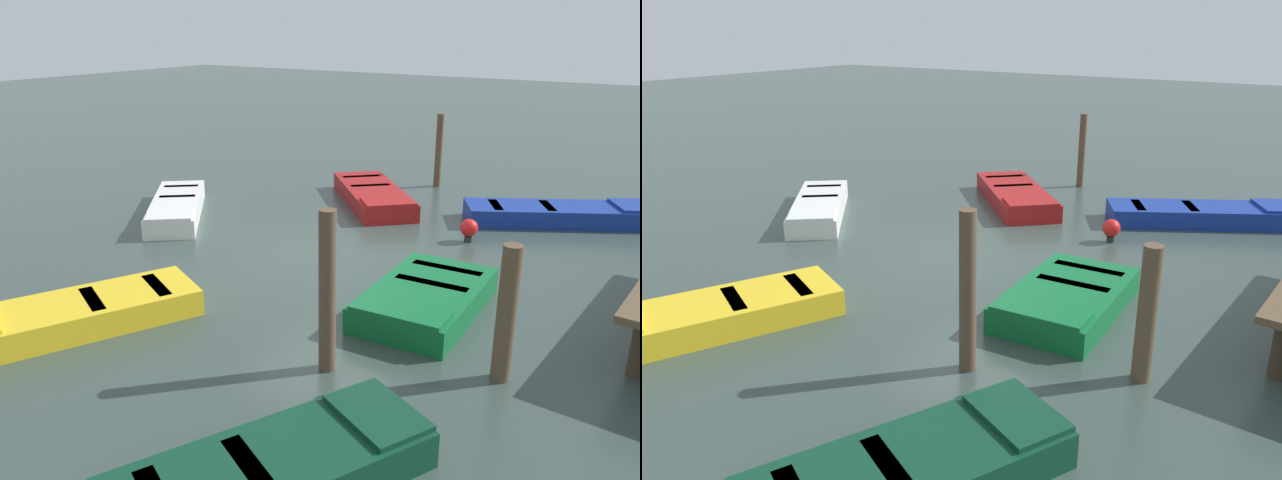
{
  "view_description": "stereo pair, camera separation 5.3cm",
  "coord_description": "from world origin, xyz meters",
  "views": [
    {
      "loc": [
        9.31,
        6.03,
        4.25
      ],
      "look_at": [
        0.0,
        0.0,
        0.35
      ],
      "focal_mm": 35.1,
      "sensor_mm": 36.0,
      "label": 1
    },
    {
      "loc": [
        9.28,
        6.08,
        4.25
      ],
      "look_at": [
        0.0,
        0.0,
        0.35
      ],
      "focal_mm": 35.1,
      "sensor_mm": 36.0,
      "label": 2
    }
  ],
  "objects": [
    {
      "name": "mooring_piling_center",
      "position": [
        -6.28,
        -0.28,
        0.98
      ],
      "size": [
        0.19,
        0.19,
        1.95
      ],
      "primitive_type": "cylinder",
      "color": "brown",
      "rests_on": "ground_plane"
    },
    {
      "name": "rowboat_red",
      "position": [
        -3.8,
        -0.91,
        0.22
      ],
      "size": [
        3.43,
        3.3,
        0.46
      ],
      "rotation": [
        0.0,
        0.0,
        0.75
      ],
      "color": "maroon",
      "rests_on": "ground_plane"
    },
    {
      "name": "rowboat_green",
      "position": [
        1.08,
        2.63,
        0.22
      ],
      "size": [
        2.71,
        1.63,
        0.46
      ],
      "rotation": [
        0.0,
        0.0,
        0.05
      ],
      "color": "#0F602D",
      "rests_on": "ground_plane"
    },
    {
      "name": "rowboat_white",
      "position": [
        -0.44,
        -4.2,
        0.22
      ],
      "size": [
        3.36,
        3.03,
        0.46
      ],
      "rotation": [
        0.0,
        0.0,
        0.69
      ],
      "color": "silver",
      "rests_on": "ground_plane"
    },
    {
      "name": "mooring_piling_mid_right",
      "position": [
        3.32,
        2.26,
        1.07
      ],
      "size": [
        0.22,
        0.22,
        2.14
      ],
      "primitive_type": "cylinder",
      "color": "brown",
      "rests_on": "ground_plane"
    },
    {
      "name": "rowboat_yellow",
      "position": [
        4.38,
        -1.45,
        0.22
      ],
      "size": [
        3.69,
        2.59,
        0.46
      ],
      "rotation": [
        0.0,
        0.0,
        5.84
      ],
      "color": "gold",
      "rests_on": "ground_plane"
    },
    {
      "name": "rowboat_dark_green",
      "position": [
        5.46,
        3.02,
        0.22
      ],
      "size": [
        3.32,
        2.4,
        0.46
      ],
      "rotation": [
        0.0,
        0.0,
        2.69
      ],
      "color": "#0C3823",
      "rests_on": "ground_plane"
    },
    {
      "name": "marker_buoy",
      "position": [
        -2.38,
        2.05,
        0.29
      ],
      "size": [
        0.36,
        0.36,
        0.48
      ],
      "color": "#262626",
      "rests_on": "ground_plane"
    },
    {
      "name": "rowboat_blue",
      "position": [
        -4.71,
        3.34,
        0.22
      ],
      "size": [
        2.98,
        4.13,
        0.46
      ],
      "rotation": [
        0.0,
        0.0,
        2.08
      ],
      "color": "navy",
      "rests_on": "ground_plane"
    },
    {
      "name": "ground_plane",
      "position": [
        0.0,
        0.0,
        0.0
      ],
      "size": [
        80.0,
        80.0,
        0.0
      ],
      "primitive_type": "plane",
      "color": "#33423D"
    },
    {
      "name": "mooring_piling_far_left",
      "position": [
        2.36,
        4.21,
        0.89
      ],
      "size": [
        0.24,
        0.24,
        1.79
      ],
      "primitive_type": "cylinder",
      "color": "brown",
      "rests_on": "ground_plane"
    }
  ]
}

